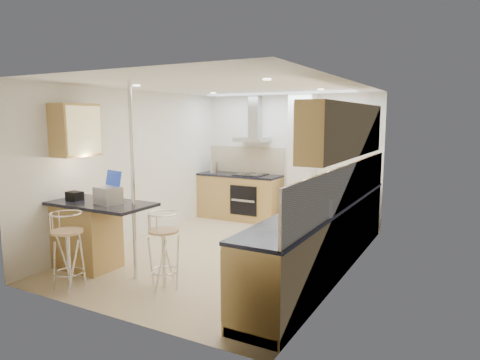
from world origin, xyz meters
The scene contains 16 objects.
ground centered at (0.00, 0.00, 0.00)m, with size 4.80×4.80×0.00m, color beige.
room_shell centered at (0.32, 0.38, 1.54)m, with size 3.64×4.84×2.51m.
right_counter centered at (1.50, 0.00, 0.46)m, with size 0.63×4.40×0.92m.
back_counter centered at (-0.95, 2.10, 0.46)m, with size 1.70×0.63×0.92m.
peninsula centered at (-1.12, -1.45, 0.48)m, with size 1.47×0.72×0.94m.
microwave centered at (1.42, -0.22, 1.06)m, with size 0.51×0.35×0.28m, color white.
laptop centered at (-0.94, -1.48, 1.05)m, with size 0.33×0.25×0.22m, color #A2A4AA.
bag centered at (-1.54, -1.50, 1.00)m, with size 0.21×0.15×0.11m, color black.
bar_stool_near centered at (-0.99, -2.10, 0.48)m, with size 0.39×0.39×0.95m, color tan, non-canonical shape.
bar_stool_end centered at (-0.02, -1.51, 0.47)m, with size 0.38×0.38×0.94m, color tan, non-canonical shape.
jar_a centered at (1.41, 0.24, 1.02)m, with size 0.12×0.12×0.20m, color beige.
jar_b centered at (1.66, 0.84, 0.99)m, with size 0.11×0.11×0.14m, color beige.
jar_c centered at (1.52, -1.00, 1.02)m, with size 0.14×0.14×0.20m, color #B5AA90.
jar_d centered at (1.61, -0.33, 0.99)m, with size 0.10×0.10×0.13m, color white.
bread_bin centered at (1.61, -0.94, 1.03)m, with size 0.33×0.42×0.22m, color beige.
kettle centered at (-1.50, 2.00, 1.04)m, with size 0.16×0.16×0.24m, color #ADB0B1.
Camera 1 is at (3.17, -5.44, 2.04)m, focal length 32.00 mm.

